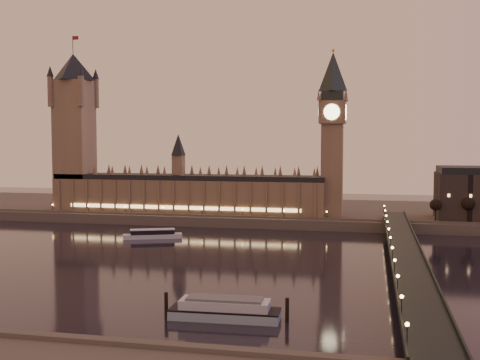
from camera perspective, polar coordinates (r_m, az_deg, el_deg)
The scene contains 10 objects.
ground at distance 272.64m, azimuth -4.53°, elevation -7.68°, with size 700.00×700.00×0.00m, color black.
far_embankment at distance 426.39m, azimuth 5.82°, elevation -3.06°, with size 560.00×130.00×6.00m, color #423D35.
palace_of_westminster at distance 395.89m, azimuth -5.03°, elevation -0.87°, with size 180.00×26.62×52.00m.
victoria_tower at distance 425.36m, azimuth -15.44°, elevation 5.28°, with size 31.68×31.68×118.00m.
big_ben at distance 377.36m, azimuth 8.76°, elevation 5.28°, with size 17.68×17.68×104.00m.
westminster_bridge at distance 260.64m, azimuth 15.28°, elevation -7.11°, with size 13.20×260.00×15.30m.
bare_tree_0 at distance 368.46m, azimuth 18.01°, elevation -2.30°, with size 6.58×6.58×13.37m.
bare_tree_1 at distance 370.57m, azimuth 20.65°, elevation -2.33°, with size 6.58×6.58×13.37m.
cruise_boat_a at distance 335.70m, azimuth -8.30°, elevation -5.11°, with size 32.31×18.45×5.13m.
moored_barge at distance 187.03m, azimuth -1.45°, elevation -12.16°, with size 38.88×10.71×7.13m.
Camera 1 is at (77.60, -255.53, 54.95)m, focal length 45.00 mm.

